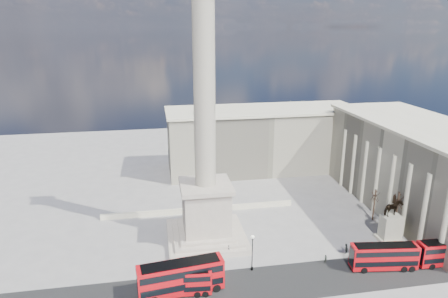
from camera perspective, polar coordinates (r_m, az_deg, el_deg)
name	(u,v)px	position (r m, az deg, el deg)	size (l,w,h in m)	color
ground	(210,253)	(70.72, -1.97, -14.62)	(180.00, 180.00, 0.00)	gray
asphalt_road	(253,285)	(63.36, 4.13, -18.85)	(120.00, 9.00, 0.01)	black
nelsons_column	(205,172)	(69.50, -2.66, -3.34)	(14.00, 14.00, 49.85)	#B1A594
balustrade_wall	(199,210)	(84.41, -3.53, -8.66)	(40.00, 0.60, 1.10)	beige
building_east	(418,167)	(91.93, 25.96, -2.34)	(19.00, 46.00, 18.60)	#BAB599
building_northeast	(263,139)	(107.48, 5.53, 1.42)	(51.00, 17.00, 16.60)	#BAB599
red_bus_a	(181,277)	(60.59, -6.10, -17.74)	(12.63, 4.36, 5.02)	red
red_bus_b	(179,282)	(60.73, -6.51, -18.34)	(9.78, 3.01, 3.90)	red
red_bus_c	(384,256)	(70.36, 21.94, -14.04)	(10.72, 3.70, 4.26)	red
victorian_lamp	(252,250)	(64.67, 4.07, -14.18)	(0.53, 0.53, 6.17)	black
equestrian_statue	(391,224)	(78.96, 22.73, -9.88)	(4.32, 3.24, 8.91)	beige
bare_tree_near	(398,199)	(80.62, 23.64, -6.60)	(1.96, 1.96, 8.57)	#332319
bare_tree_mid	(375,195)	(84.61, 20.81, -6.16)	(1.80, 1.80, 6.84)	#332319
bare_tree_far	(398,194)	(86.60, 23.65, -5.89)	(1.71, 1.71, 6.97)	#332319
pedestrian_walking	(326,259)	(69.52, 14.32, -15.04)	(0.58, 0.38, 1.59)	black
pedestrian_standing	(346,248)	(73.25, 17.00, -13.42)	(0.86, 0.67, 1.76)	black
pedestrian_crossing	(229,250)	(69.95, 0.65, -14.20)	(0.97, 0.40, 1.66)	black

